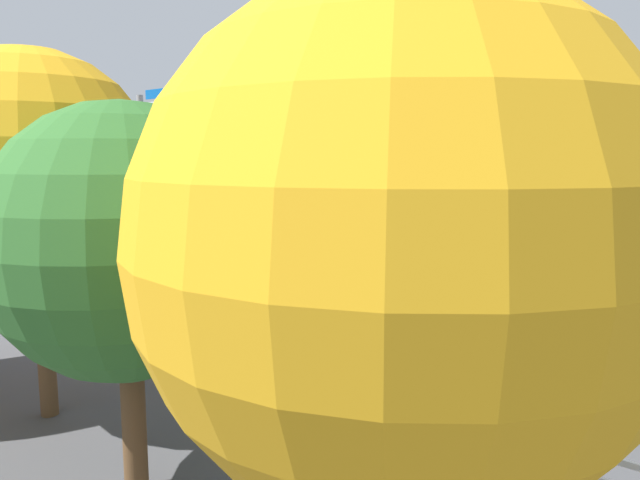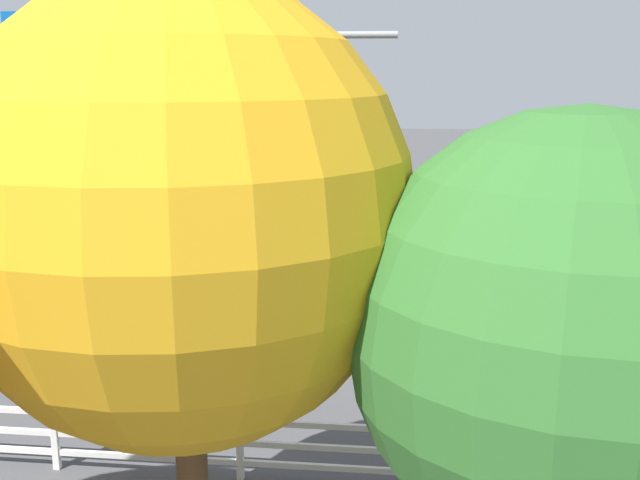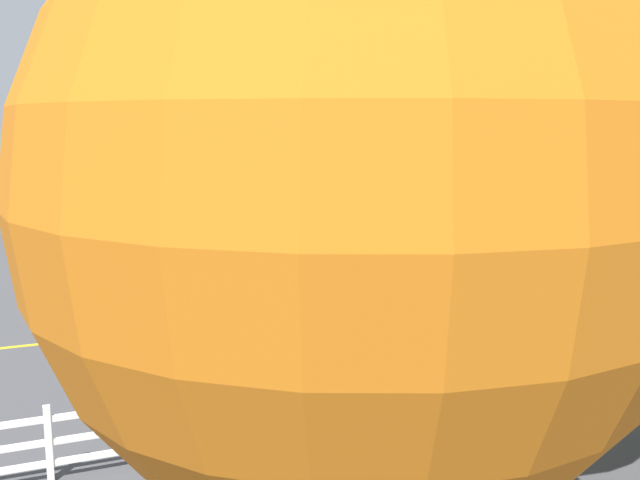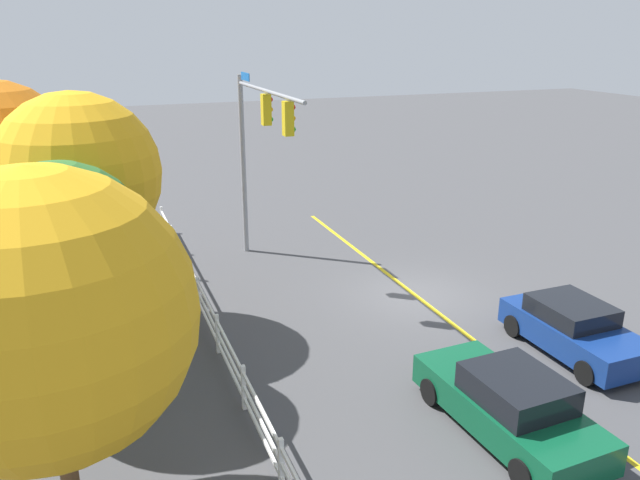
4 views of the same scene
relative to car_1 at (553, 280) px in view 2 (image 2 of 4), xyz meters
name	(u,v)px [view 2 (image 2 of 4)]	position (x,y,z in m)	size (l,w,h in m)	color
ground_plane	(357,326)	(4.96, 2.12, -0.70)	(120.00, 120.00, 0.00)	#444447
lane_center_stripe	(527,332)	(0.96, 2.12, -0.70)	(28.00, 0.16, 0.01)	gold
signal_assembly	(114,133)	(9.07, 6.27, 4.23)	(7.30, 0.38, 7.00)	gray
car_1	(553,280)	(0.00, 0.00, 0.00)	(4.17, 2.02, 1.43)	navy
white_rail_fence	(538,459)	(1.96, 9.11, -0.10)	(26.10, 0.10, 1.15)	white
tree_0	(571,334)	(2.50, 12.64, 3.08)	(3.96, 3.96, 5.77)	brown
tree_1	(181,214)	(6.10, 12.17, 3.98)	(4.51, 4.51, 6.95)	brown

